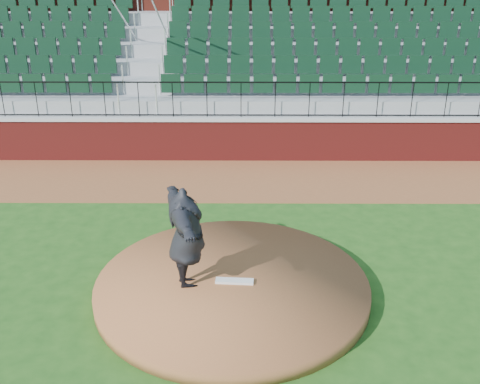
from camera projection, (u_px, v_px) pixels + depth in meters
name	position (u px, v px, depth m)	size (l,w,h in m)	color
ground	(240.00, 288.00, 10.60)	(90.00, 90.00, 0.00)	#214D16
warning_track	(241.00, 179.00, 15.56)	(34.00, 3.20, 0.01)	brown
field_wall	(241.00, 140.00, 16.79)	(34.00, 0.35, 1.20)	maroon
wall_cap	(241.00, 118.00, 16.54)	(34.00, 0.45, 0.10)	#B7B7B7
wall_railing	(241.00, 100.00, 16.32)	(34.00, 0.05, 1.00)	black
seating_stands	(241.00, 64.00, 18.62)	(34.00, 5.10, 4.60)	gray
concourse_wall	(242.00, 37.00, 21.01)	(34.00, 0.50, 5.50)	maroon
pitchers_mound	(232.00, 287.00, 10.42)	(4.96, 4.96, 0.25)	brown
pitching_rubber	(235.00, 281.00, 10.32)	(0.69, 0.17, 0.05)	white
pitcher	(186.00, 238.00, 9.91)	(2.31, 0.63, 1.88)	black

